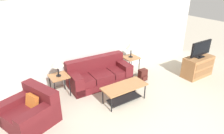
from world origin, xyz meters
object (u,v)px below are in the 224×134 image
table_lamp_right (131,46)px  television (201,49)px  tv_console (198,67)px  side_table_right (131,59)px  backpack (143,75)px  coffee_table (124,90)px  couch (99,75)px  side_table_left (59,78)px  armchair (31,111)px  table_lamp_left (57,62)px

table_lamp_right → television: size_ratio=0.56×
table_lamp_right → tv_console: bearing=-38.1°
side_table_right → backpack: (0.02, -0.63, -0.36)m
television → table_lamp_right: bearing=141.9°
coffee_table → television: 3.02m
couch → tv_console: 3.32m
side_table_left → side_table_right: same height
tv_console → side_table_left: bearing=162.0°
armchair → backpack: (3.51, 0.11, -0.10)m
couch → table_lamp_left: size_ratio=3.78×
television → backpack: 2.06m
side_table_right → table_lamp_right: bearing=-63.4°
couch → side_table_left: bearing=178.8°
coffee_table → side_table_right: side_table_right is taller
armchair → coffee_table: 2.36m
side_table_left → side_table_right: size_ratio=1.00×
side_table_right → backpack: side_table_right is taller
side_table_left → tv_console: size_ratio=0.58×
coffee_table → table_lamp_left: table_lamp_left is taller
couch → side_table_right: bearing=1.2°
coffee_table → armchair: bearing=167.6°
side_table_right → tv_console: bearing=-38.1°
tv_console → table_lamp_right: bearing=141.9°
couch → armchair: size_ratio=1.45×
couch → side_table_left: size_ratio=3.20×
couch → tv_console: (3.03, -1.36, 0.05)m
couch → side_table_left: (-1.26, 0.03, 0.25)m
coffee_table → television: (2.95, -0.14, 0.63)m
side_table_left → table_lamp_right: size_ratio=1.18×
tv_console → table_lamp_left: bearing=162.0°
side_table_left → television: television is taller
armchair → table_lamp_left: 1.42m
coffee_table → tv_console: 2.95m
armchair → television: bearing=-7.1°
coffee_table → backpack: (1.20, 0.61, -0.16)m
side_table_left → table_lamp_left: table_lamp_left is taller
coffee_table → backpack: size_ratio=3.18×
coffee_table → tv_console: size_ratio=1.15×
table_lamp_right → television: bearing=-38.1°
tv_console → backpack: 1.91m
table_lamp_left → table_lamp_right: 2.52m
side_table_left → television: bearing=-17.9°
couch → backpack: couch is taller
side_table_left → tv_console: 4.51m
table_lamp_right → armchair: bearing=-168.1°
armchair → backpack: bearing=1.7°
couch → coffee_table: (0.08, -1.22, 0.05)m
table_lamp_left → television: 4.50m
coffee_table → side_table_left: bearing=137.1°
coffee_table → television: bearing=-2.8°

